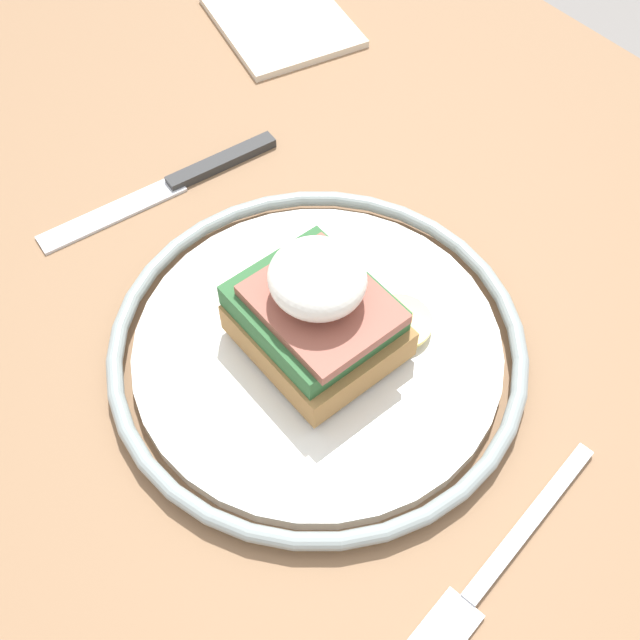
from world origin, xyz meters
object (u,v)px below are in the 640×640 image
at_px(plate, 320,346).
at_px(sandwich, 319,310).
at_px(fork, 501,558).
at_px(knife, 180,181).
at_px(napkin, 282,21).

distance_m(plate, sandwich, 0.04).
distance_m(fork, knife, 0.34).
height_order(fork, napkin, napkin).
bearing_deg(sandwich, knife, -4.91).
bearing_deg(plate, napkin, -33.83).
distance_m(plate, knife, 0.18).
bearing_deg(knife, napkin, -58.98).
xyz_separation_m(plate, knife, (0.18, -0.01, -0.01)).
relative_size(plate, fork, 1.69).
distance_m(plate, napkin, 0.34).
distance_m(plate, fork, 0.16).
bearing_deg(plate, fork, 176.89).
relative_size(sandwich, napkin, 0.85).
relative_size(plate, knife, 1.37).
height_order(plate, sandwich, sandwich).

